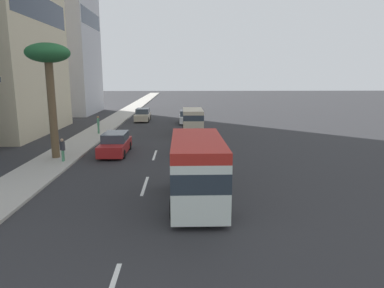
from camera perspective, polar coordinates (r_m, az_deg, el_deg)
name	(u,v)px	position (r m, az deg, el deg)	size (l,w,h in m)	color
ground_plane	(162,131)	(36.31, -4.99, 2.14)	(198.00, 198.00, 0.00)	#2D2D30
sidewalk_right	(98,131)	(37.28, -15.48, 2.13)	(162.00, 3.08, 0.15)	#B2ADA3
lane_stripe_mid	(145,186)	(18.55, -7.94, -6.95)	(3.20, 0.16, 0.01)	silver
lane_stripe_far	(155,155)	(25.46, -6.28, -1.85)	(3.20, 0.16, 0.01)	silver
minibus_lead	(197,168)	(15.46, 0.88, -4.12)	(6.03, 2.43, 3.06)	silver
car_second	(115,144)	(26.27, -12.77, 0.03)	(4.78, 1.91, 1.60)	#A51E1E
van_third	(193,120)	(34.60, 0.13, 4.11)	(4.78, 2.11, 2.49)	beige
car_fourth	(197,144)	(25.45, 0.76, -0.08)	(4.32, 1.82, 1.57)	beige
car_fifth	(143,115)	(44.91, -8.28, 4.83)	(4.45, 1.84, 1.63)	beige
car_sixth	(187,117)	(42.26, -0.90, 4.54)	(4.23, 1.86, 1.61)	white
pedestrian_mid_block	(98,124)	(35.02, -15.49, 3.30)	(0.35, 0.28, 1.76)	#4C8C66
pedestrian_by_tree	(63,149)	(24.35, -20.94, -0.78)	(0.38, 0.38, 1.55)	#4C8C66
palm_tree	(48,62)	(25.23, -23.00, 12.65)	(2.90, 2.90, 7.82)	brown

